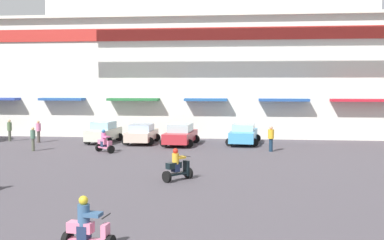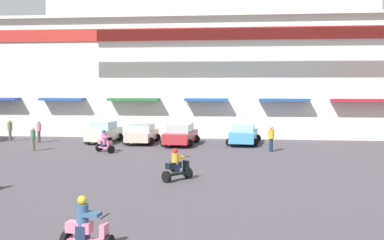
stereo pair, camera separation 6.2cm
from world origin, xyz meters
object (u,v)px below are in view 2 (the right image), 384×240
pedestrian_3 (271,137)px  pedestrian_0 (33,137)px  parked_car_1 (142,134)px  scooter_rider_0 (105,143)px  parked_car_3 (244,134)px  pedestrian_2 (39,130)px  scooter_rider_9 (86,229)px  scooter_rider_3 (177,167)px  parked_car_0 (104,132)px  parked_car_2 (181,134)px  pedestrian_4 (10,129)px

pedestrian_3 → pedestrian_0: bearing=-174.6°
parked_car_1 → scooter_rider_0: scooter_rider_0 is taller
parked_car_3 → pedestrian_0: pedestrian_0 is taller
pedestrian_0 → pedestrian_3: bearing=5.4°
pedestrian_0 → pedestrian_3: pedestrian_3 is taller
parked_car_3 → pedestrian_3: (1.78, -3.57, 0.19)m
parked_car_3 → pedestrian_2: bearing=-177.3°
scooter_rider_9 → pedestrian_0: (-9.76, 17.69, 0.29)m
parked_car_1 → scooter_rider_3: 13.83m
parked_car_0 → parked_car_1: size_ratio=0.98×
parked_car_1 → scooter_rider_3: scooter_rider_3 is taller
pedestrian_2 → scooter_rider_9: bearing=-62.7°
parked_car_2 → pedestrian_4: pedestrian_4 is taller
parked_car_2 → pedestrian_3: 6.86m
parked_car_2 → pedestrian_2: pedestrian_2 is taller
pedestrian_4 → parked_car_1: bearing=-0.8°
pedestrian_4 → pedestrian_0: bearing=-49.4°
parked_car_3 → parked_car_2: bearing=-168.0°
scooter_rider_3 → scooter_rider_9: size_ratio=0.99×
parked_car_2 → parked_car_3: parked_car_2 is taller
parked_car_0 → parked_car_2: bearing=-7.3°
parked_car_2 → pedestrian_4: (-13.46, 0.79, 0.20)m
parked_car_2 → scooter_rider_9: size_ratio=2.92×
pedestrian_2 → pedestrian_3: bearing=-9.4°
parked_car_0 → parked_car_3: (10.54, 0.20, -0.04)m
parked_car_1 → pedestrian_0: size_ratio=2.56×
parked_car_2 → pedestrian_4: size_ratio=2.63×
pedestrian_0 → pedestrian_2: 4.63m
scooter_rider_0 → pedestrian_3: 10.86m
scooter_rider_0 → pedestrian_2: pedestrian_2 is taller
parked_car_1 → pedestrian_4: 10.46m
parked_car_0 → parked_car_2: 6.02m
scooter_rider_3 → pedestrian_0: size_ratio=0.95×
scooter_rider_0 → parked_car_2: bearing=43.6°
parked_car_2 → pedestrian_3: pedestrian_3 is taller
pedestrian_2 → pedestrian_0: bearing=-69.8°
parked_car_3 → pedestrian_4: (-18.03, -0.18, 0.21)m
parked_car_0 → parked_car_3: size_ratio=0.88×
parked_car_1 → scooter_rider_9: 22.69m
scooter_rider_3 → parked_car_2: bearing=97.0°
pedestrian_0 → pedestrian_2: pedestrian_2 is taller
parked_car_2 → pedestrian_0: pedestrian_0 is taller
parked_car_3 → pedestrian_2: 15.47m
parked_car_3 → pedestrian_3: bearing=-63.5°
parked_car_2 → pedestrian_0: 10.15m
parked_car_0 → parked_car_3: 10.54m
scooter_rider_9 → pedestrian_4: pedestrian_4 is taller
parked_car_1 → pedestrian_0: bearing=-143.0°
parked_car_1 → scooter_rider_9: scooter_rider_9 is taller
scooter_rider_3 → pedestrian_4: (-14.99, 13.21, 0.34)m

